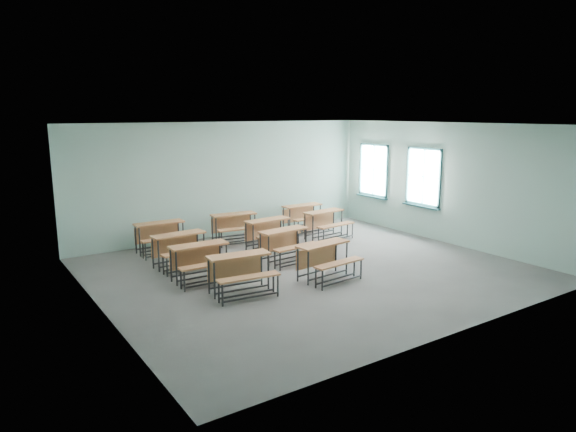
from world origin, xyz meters
The scene contains 11 objects.
room centered at (0.08, 0.03, 1.60)m, with size 9.04×8.04×3.24m.
desk_unit_r0c0 centered at (-2.01, -0.49, 0.51)m, with size 1.30×0.95×0.76m.
desk_unit_r0c1 centered at (-0.10, -0.72, 0.51)m, with size 1.30×0.94×0.76m.
desk_unit_r1c0 centered at (-2.33, 0.65, 0.51)m, with size 1.24×0.85×0.76m.
desk_unit_r1c1 centered at (-0.09, 0.82, 0.51)m, with size 1.28×0.92×0.76m.
desk_unit_r2c0 centered at (-2.31, 1.80, 0.51)m, with size 1.26×0.89×0.76m.
desk_unit_r2c1 centered at (0.20, 2.02, 0.51)m, with size 1.28×0.91×0.76m.
desk_unit_r2c2 centered at (2.11, 2.11, 0.51)m, with size 1.30×0.94×0.76m.
desk_unit_r3c0 centered at (-2.25, 3.21, 0.51)m, with size 1.23×0.84×0.76m.
desk_unit_r3c1 centered at (-0.19, 3.17, 0.51)m, with size 1.31×0.97×0.76m.
desk_unit_r3c2 centered at (2.15, 3.22, 0.51)m, with size 1.23×0.83×0.76m.
Camera 1 is at (-6.53, -8.87, 3.46)m, focal length 32.00 mm.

